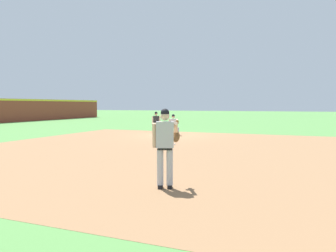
{
  "coord_description": "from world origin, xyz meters",
  "views": [
    {
      "loc": [
        -19.13,
        -7.52,
        1.95
      ],
      "look_at": [
        -8.55,
        -3.26,
        1.2
      ],
      "focal_mm": 35.0,
      "sensor_mm": 36.0,
      "label": 1
    }
  ],
  "objects_px": {
    "first_base_bag": "(171,135)",
    "umpire": "(156,121)",
    "baseball": "(175,144)",
    "pitcher": "(166,143)",
    "first_baseman": "(174,124)"
  },
  "relations": [
    {
      "from": "first_base_bag",
      "to": "baseball",
      "type": "relative_size",
      "value": 5.14
    },
    {
      "from": "first_base_bag",
      "to": "first_baseman",
      "type": "distance_m",
      "value": 0.83
    },
    {
      "from": "first_base_bag",
      "to": "pitcher",
      "type": "relative_size",
      "value": 0.2
    },
    {
      "from": "umpire",
      "to": "baseball",
      "type": "bearing_deg",
      "value": -149.07
    },
    {
      "from": "first_baseman",
      "to": "baseball",
      "type": "bearing_deg",
      "value": -158.54
    },
    {
      "from": "first_baseman",
      "to": "pitcher",
      "type": "bearing_deg",
      "value": -159.84
    },
    {
      "from": "baseball",
      "to": "umpire",
      "type": "xyz_separation_m",
      "value": [
        6.29,
        3.77,
        0.76
      ]
    },
    {
      "from": "umpire",
      "to": "first_base_bag",
      "type": "bearing_deg",
      "value": -134.88
    },
    {
      "from": "baseball",
      "to": "pitcher",
      "type": "bearing_deg",
      "value": -160.7
    },
    {
      "from": "first_baseman",
      "to": "umpire",
      "type": "distance_m",
      "value": 2.25
    },
    {
      "from": "first_base_bag",
      "to": "umpire",
      "type": "height_order",
      "value": "umpire"
    },
    {
      "from": "first_base_bag",
      "to": "baseball",
      "type": "height_order",
      "value": "first_base_bag"
    },
    {
      "from": "baseball",
      "to": "umpire",
      "type": "height_order",
      "value": "umpire"
    },
    {
      "from": "baseball",
      "to": "pitcher",
      "type": "relative_size",
      "value": 0.04
    },
    {
      "from": "baseball",
      "to": "first_base_bag",
      "type": "bearing_deg",
      "value": 23.66
    }
  ]
}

